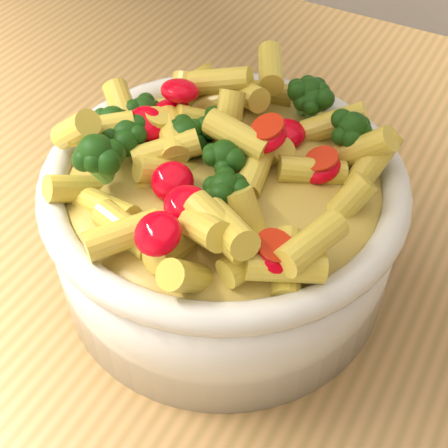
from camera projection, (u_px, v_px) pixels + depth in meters
The scene contains 3 objects.
table at pixel (179, 263), 0.64m from camera, with size 1.20×0.80×0.90m.
serving_bowl at pixel (224, 223), 0.46m from camera, with size 0.26×0.26×0.11m.
pasta_salad at pixel (224, 151), 0.42m from camera, with size 0.20×0.20×0.05m.
Camera 1 is at (0.25, -0.34, 1.29)m, focal length 50.00 mm.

